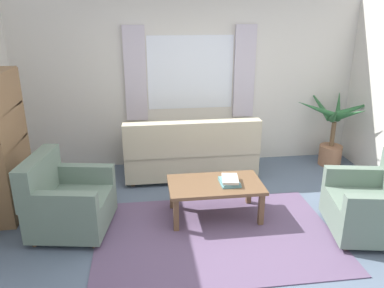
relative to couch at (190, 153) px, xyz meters
name	(u,v)px	position (x,y,z in m)	size (l,w,h in m)	color
ground_plane	(216,236)	(0.08, -1.62, -0.37)	(6.24, 6.24, 0.00)	slate
wall_back	(190,82)	(0.08, 0.64, 0.93)	(5.32, 0.12, 2.60)	silver
window_with_curtains	(191,73)	(0.08, 0.55, 1.08)	(1.98, 0.07, 1.40)	white
area_rug	(216,235)	(0.08, -1.62, -0.36)	(2.62, 1.75, 0.01)	#604C6B
couch	(190,153)	(0.00, 0.00, 0.00)	(1.90, 0.82, 0.92)	#BCB293
armchair_left	(66,201)	(-1.56, -1.26, -0.01)	(0.95, 0.97, 0.88)	slate
armchair_right	(375,205)	(1.80, -1.79, -0.01)	(0.96, 0.98, 0.88)	slate
coffee_table	(215,188)	(0.14, -1.20, 0.01)	(1.10, 0.64, 0.44)	brown
book_stack_on_table	(230,181)	(0.31, -1.23, 0.11)	(0.23, 0.30, 0.07)	#5B8E93
potted_plant	(333,133)	(2.28, 0.16, 0.16)	(1.33, 1.14, 1.20)	#9E6B4C
bookshelf	(8,153)	(-2.27, -0.73, 0.39)	(0.30, 0.94, 1.72)	olive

